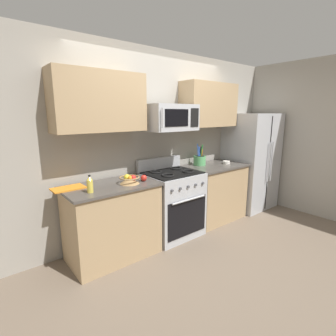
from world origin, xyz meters
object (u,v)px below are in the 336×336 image
microwave (171,118)px  refrigerator (250,161)px  range_oven (172,203)px  fruit_basket (130,180)px  cutting_board (68,188)px  bottle_oil (90,185)px  utensil_crock (200,160)px  prep_bowl (226,162)px  apple_loose (144,178)px

microwave → refrigerator: bearing=-1.4°
range_oven → fruit_basket: range_oven is taller
microwave → cutting_board: 1.57m
cutting_board → bottle_oil: bottle_oil is taller
utensil_crock → prep_bowl: size_ratio=2.85×
apple_loose → cutting_board: 0.87m
refrigerator → bottle_oil: refrigerator is taller
fruit_basket → cutting_board: bearing=159.9°
range_oven → prep_bowl: range_oven is taller
microwave → utensil_crock: microwave is taller
utensil_crock → prep_bowl: bearing=-25.0°
microwave → fruit_basket: bearing=-170.5°
microwave → bottle_oil: size_ratio=3.66×
range_oven → bottle_oil: (-1.23, -0.14, 0.52)m
utensil_crock → apple_loose: 1.27m
refrigerator → utensil_crock: size_ratio=5.04×
range_oven → microwave: bearing=90.1°
bottle_oil → prep_bowl: size_ratio=1.58×
microwave → apple_loose: size_ratio=9.01×
range_oven → utensil_crock: (0.71, 0.16, 0.52)m
cutting_board → bottle_oil: size_ratio=1.82×
range_oven → fruit_basket: size_ratio=4.53×
range_oven → cutting_board: bearing=174.1°
refrigerator → microwave: microwave is taller
range_oven → utensil_crock: bearing=12.6°
utensil_crock → range_oven: bearing=-167.4°
apple_loose → bottle_oil: size_ratio=0.41×
prep_bowl → utensil_crock: bearing=155.0°
fruit_basket → bottle_oil: size_ratio=1.26×
microwave → bottle_oil: (-1.23, -0.17, -0.67)m
fruit_basket → bottle_oil: (-0.50, -0.04, 0.04)m
cutting_board → bottle_oil: bearing=-63.4°
fruit_basket → microwave: bearing=9.5°
apple_loose → bottle_oil: bearing=-177.1°
range_oven → microwave: (-0.00, 0.03, 1.20)m
fruit_basket → prep_bowl: size_ratio=2.00×
fruit_basket → prep_bowl: (1.87, 0.05, -0.03)m
apple_loose → bottle_oil: (-0.70, -0.04, 0.05)m
prep_bowl → fruit_basket: bearing=-178.4°
microwave → prep_bowl: size_ratio=5.80×
fruit_basket → apple_loose: (0.19, -0.01, -0.01)m
fruit_basket → cutting_board: size_ratio=0.70×
utensil_crock → bottle_oil: size_ratio=1.80×
refrigerator → utensil_crock: 1.18m
bottle_oil → utensil_crock: bearing=8.7°
cutting_board → bottle_oil: (0.14, -0.28, 0.08)m
fruit_basket → prep_bowl: bearing=1.6°
refrigerator → cutting_board: refrigerator is taller
microwave → prep_bowl: microwave is taller
utensil_crock → prep_bowl: (0.43, -0.20, -0.06)m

